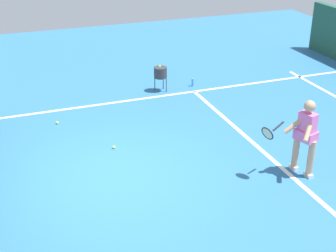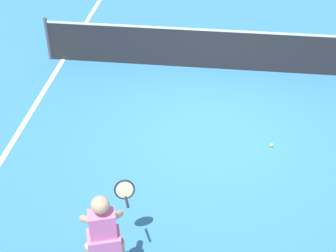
{
  "view_description": "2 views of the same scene",
  "coord_description": "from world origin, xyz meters",
  "px_view_note": "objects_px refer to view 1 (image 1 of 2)",
  "views": [
    {
      "loc": [
        -7.98,
        1.84,
        4.95
      ],
      "look_at": [
        -0.37,
        -0.98,
        1.08
      ],
      "focal_mm": 51.49,
      "sensor_mm": 36.0,
      "label": 1
    },
    {
      "loc": [
        0.07,
        -7.46,
        5.52
      ],
      "look_at": [
        -0.69,
        -1.12,
        0.92
      ],
      "focal_mm": 52.84,
      "sensor_mm": 36.0,
      "label": 2
    }
  ],
  "objects_px": {
    "tennis_ball_mid": "(114,147)",
    "tennis_ball_near": "(57,123)",
    "ball_hopper": "(160,73)",
    "tennis_player": "(304,135)",
    "water_bottle": "(193,82)"
  },
  "relations": [
    {
      "from": "tennis_ball_mid",
      "to": "ball_hopper",
      "type": "distance_m",
      "value": 3.61
    },
    {
      "from": "tennis_ball_near",
      "to": "water_bottle",
      "type": "xyz_separation_m",
      "value": [
        1.23,
        -4.07,
        0.09
      ]
    },
    {
      "from": "tennis_player",
      "to": "tennis_ball_near",
      "type": "height_order",
      "value": "tennis_player"
    },
    {
      "from": "ball_hopper",
      "to": "tennis_ball_near",
      "type": "bearing_deg",
      "value": 111.25
    },
    {
      "from": "tennis_ball_near",
      "to": "ball_hopper",
      "type": "height_order",
      "value": "ball_hopper"
    },
    {
      "from": "tennis_ball_near",
      "to": "water_bottle",
      "type": "relative_size",
      "value": 0.28
    },
    {
      "from": "ball_hopper",
      "to": "water_bottle",
      "type": "relative_size",
      "value": 3.1
    },
    {
      "from": "water_bottle",
      "to": "ball_hopper",
      "type": "bearing_deg",
      "value": 91.95
    },
    {
      "from": "tennis_player",
      "to": "tennis_ball_near",
      "type": "xyz_separation_m",
      "value": [
        3.98,
        4.15,
        -0.81
      ]
    },
    {
      "from": "tennis_ball_near",
      "to": "tennis_player",
      "type": "bearing_deg",
      "value": -133.79
    },
    {
      "from": "tennis_ball_mid",
      "to": "ball_hopper",
      "type": "xyz_separation_m",
      "value": [
        2.89,
        -2.1,
        0.51
      ]
    },
    {
      "from": "tennis_player",
      "to": "ball_hopper",
      "type": "relative_size",
      "value": 2.09
    },
    {
      "from": "tennis_ball_mid",
      "to": "tennis_ball_near",
      "type": "bearing_deg",
      "value": 29.65
    },
    {
      "from": "tennis_player",
      "to": "tennis_ball_near",
      "type": "distance_m",
      "value": 5.81
    },
    {
      "from": "ball_hopper",
      "to": "tennis_player",
      "type": "bearing_deg",
      "value": -168.19
    }
  ]
}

